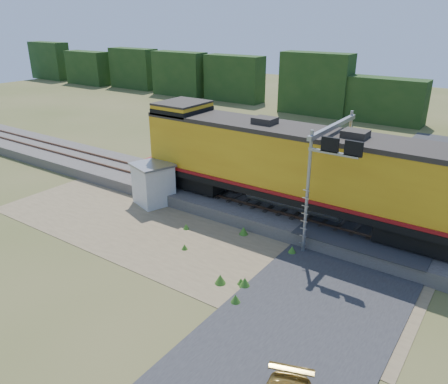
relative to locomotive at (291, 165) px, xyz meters
The scene contains 10 objects.
ground 7.35m from the locomotive, 108.37° to the right, with size 140.00×140.00×0.00m, color #475123.
ballast 3.89m from the locomotive, behind, with size 70.00×5.00×0.80m, color slate.
rails 3.49m from the locomotive, behind, with size 70.00×1.54×0.16m.
dirt_shoulder 7.75m from the locomotive, 125.97° to the right, with size 26.00×8.00×0.03m, color #8C7754.
road 8.13m from the locomotive, 46.40° to the right, with size 7.00×66.00×0.86m.
tree_line_north 32.07m from the locomotive, 93.56° to the left, with size 130.00×3.00×6.50m.
weed_clumps 8.89m from the locomotive, 132.95° to the right, with size 15.00×6.20×0.56m, color #3A7020, non-canonical shape.
locomotive is the anchor object (origin of this frame).
shed 9.48m from the locomotive, 164.02° to the right, with size 3.03×3.03×2.84m.
signal_gantry 3.10m from the locomotive, 13.62° to the right, with size 2.69×6.20×6.77m.
Camera 1 is at (12.70, -16.31, 11.96)m, focal length 35.00 mm.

